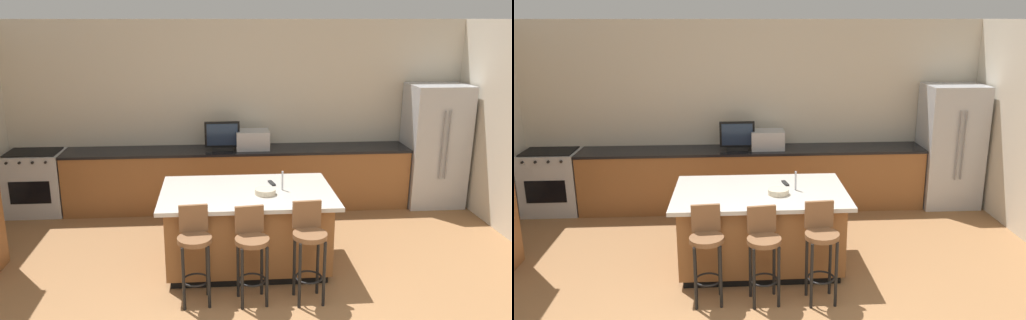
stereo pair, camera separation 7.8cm
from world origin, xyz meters
TOP-DOWN VIEW (x-y plane):
  - wall_back at (0.00, 4.36)m, footprint 7.33×0.12m
  - counter_back at (-0.02, 3.98)m, footprint 5.06×0.62m
  - kitchen_island at (-0.01, 2.09)m, footprint 1.92×1.23m
  - refrigerator at (2.94, 3.94)m, footprint 0.84×0.72m
  - range_oven at (-2.96, 3.98)m, footprint 0.80×0.63m
  - microwave at (0.19, 3.98)m, footprint 0.48×0.36m
  - tv_monitor at (-0.25, 3.93)m, footprint 0.51×0.16m
  - sink_faucet_back at (0.04, 4.08)m, footprint 0.02×0.02m
  - sink_faucet_island at (0.39, 2.09)m, footprint 0.02×0.02m
  - bar_stool_left at (-0.57, 1.34)m, footprint 0.34×0.35m
  - bar_stool_center at (-0.01, 1.31)m, footprint 0.34×0.35m
  - bar_stool_right at (0.56, 1.29)m, footprint 0.34×0.35m
  - fruit_bowl at (0.19, 1.96)m, footprint 0.23×0.23m
  - tv_remote at (0.30, 2.32)m, footprint 0.08×0.18m

SIDE VIEW (x-z plane):
  - counter_back at x=-0.02m, z-range 0.00..0.91m
  - range_oven at x=-2.96m, z-range 0.00..0.93m
  - kitchen_island at x=-0.01m, z-range 0.01..0.91m
  - bar_stool_center at x=-0.01m, z-range 0.10..1.07m
  - bar_stool_left at x=-0.57m, z-range 0.10..1.09m
  - bar_stool_right at x=0.56m, z-range 0.11..1.12m
  - tv_remote at x=0.30m, z-range 0.90..0.92m
  - refrigerator at x=2.94m, z-range 0.00..1.83m
  - fruit_bowl at x=0.19m, z-range 0.90..0.97m
  - sink_faucet_island at x=0.39m, z-range 0.90..1.12m
  - sink_faucet_back at x=0.04m, z-range 0.91..1.15m
  - microwave at x=0.19m, z-range 0.91..1.18m
  - tv_monitor at x=-0.25m, z-range 0.89..1.31m
  - wall_back at x=0.00m, z-range 0.00..2.76m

